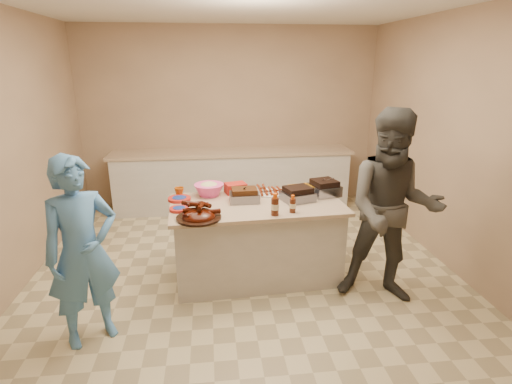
{
  "coord_description": "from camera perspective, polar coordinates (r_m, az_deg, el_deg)",
  "views": [
    {
      "loc": [
        -0.34,
        -3.7,
        2.17
      ],
      "look_at": [
        0.12,
        0.11,
        0.92
      ],
      "focal_mm": 28.0,
      "sensor_mm": 36.0,
      "label": 1
    }
  ],
  "objects": [
    {
      "name": "plate_stack_small",
      "position": [
        3.89,
        -10.92,
        -2.59
      ],
      "size": [
        0.2,
        0.2,
        0.03
      ],
      "primitive_type": "cylinder",
      "rotation": [
        0.0,
        0.0,
        0.05
      ],
      "color": "#A81E16",
      "rests_on": "island"
    },
    {
      "name": "coleslaw_bowl",
      "position": [
        4.27,
        -6.69,
        -0.5
      ],
      "size": [
        0.33,
        0.33,
        0.21
      ],
      "primitive_type": null,
      "rotation": [
        0.0,
        0.0,
        0.05
      ],
      "color": "#F24899",
      "rests_on": "island"
    },
    {
      "name": "room",
      "position": [
        4.3,
        -1.41,
        -12.21
      ],
      "size": [
        4.5,
        5.0,
        2.7
      ],
      "primitive_type": null,
      "color": "tan",
      "rests_on": "ground"
    },
    {
      "name": "mustard_bottle",
      "position": [
        4.18,
        -2.64,
        -0.82
      ],
      "size": [
        0.05,
        0.05,
        0.13
      ],
      "primitive_type": "cylinder",
      "rotation": [
        0.0,
        0.0,
        0.05
      ],
      "color": "#EEAE04",
      "rests_on": "island"
    },
    {
      "name": "guest_gray",
      "position": [
        4.19,
        17.61,
        -14.03
      ],
      "size": [
        1.41,
        1.99,
        0.68
      ],
      "primitive_type": "imported",
      "rotation": [
        0.0,
        0.0,
        -0.32
      ],
      "color": "#494742",
      "rests_on": "ground"
    },
    {
      "name": "back_counter",
      "position": [
        6.16,
        -3.38,
        1.81
      ],
      "size": [
        3.6,
        0.64,
        0.9
      ],
      "primitive_type": null,
      "color": "beige",
      "rests_on": "ground"
    },
    {
      "name": "sausage_plate",
      "position": [
        4.31,
        1.96,
        -0.21
      ],
      "size": [
        0.35,
        0.35,
        0.05
      ],
      "primitive_type": "cylinder",
      "rotation": [
        0.0,
        0.0,
        0.11
      ],
      "color": "silver",
      "rests_on": "island"
    },
    {
      "name": "island",
      "position": [
        4.37,
        0.08,
        -11.74
      ],
      "size": [
        1.77,
        1.0,
        0.82
      ],
      "primitive_type": null,
      "rotation": [
        0.0,
        0.0,
        0.05
      ],
      "color": "beige",
      "rests_on": "ground"
    },
    {
      "name": "plastic_cup",
      "position": [
        4.31,
        -10.86,
        -0.55
      ],
      "size": [
        0.11,
        0.1,
        0.1
      ],
      "primitive_type": "imported",
      "rotation": [
        0.0,
        0.0,
        0.05
      ],
      "color": "#A64B0C",
      "rests_on": "island"
    },
    {
      "name": "mac_cheese_dish",
      "position": [
        4.38,
        6.56,
        -0.03
      ],
      "size": [
        0.33,
        0.27,
        0.08
      ],
      "primitive_type": "cube",
      "rotation": [
        0.0,
        0.0,
        0.2
      ],
      "color": "orange",
      "rests_on": "island"
    },
    {
      "name": "guest_blue",
      "position": [
        3.77,
        -22.01,
        -18.57
      ],
      "size": [
        1.28,
        1.61,
        0.37
      ],
      "primitive_type": "imported",
      "rotation": [
        0.0,
        0.0,
        0.54
      ],
      "color": "#4D8ACC",
      "rests_on": "ground"
    },
    {
      "name": "basket_stack",
      "position": [
        4.33,
        -2.92,
        -0.13
      ],
      "size": [
        0.25,
        0.21,
        0.11
      ],
      "primitive_type": "cube",
      "rotation": [
        0.0,
        0.0,
        0.26
      ],
      "color": "#A81E16",
      "rests_on": "island"
    },
    {
      "name": "rib_platter",
      "position": [
        3.66,
        -8.16,
        -3.78
      ],
      "size": [
        0.48,
        0.48,
        0.16
      ],
      "primitive_type": null,
      "rotation": [
        0.0,
        0.0,
        -0.18
      ],
      "color": "#410E03",
      "rests_on": "island"
    },
    {
      "name": "bbq_bottle_a",
      "position": [
        3.71,
        2.7,
        -3.31
      ],
      "size": [
        0.07,
        0.07,
        0.21
      ],
      "primitive_type": "cylinder",
      "rotation": [
        0.0,
        0.0,
        0.05
      ],
      "color": "#431B0D",
      "rests_on": "island"
    },
    {
      "name": "sauce_bowl",
      "position": [
        4.14,
        -0.32,
        -0.99
      ],
      "size": [
        0.13,
        0.05,
        0.13
      ],
      "primitive_type": "imported",
      "rotation": [
        0.0,
        0.0,
        0.05
      ],
      "color": "silver",
      "rests_on": "island"
    },
    {
      "name": "brisket_tray",
      "position": [
        4.11,
        5.94,
        -1.23
      ],
      "size": [
        0.36,
        0.33,
        0.09
      ],
      "primitive_type": "cube",
      "rotation": [
        0.0,
        0.0,
        0.29
      ],
      "color": "black",
      "rests_on": "island"
    },
    {
      "name": "roasting_pan",
      "position": [
        4.33,
        9.67,
        -0.39
      ],
      "size": [
        0.34,
        0.34,
        0.11
      ],
      "primitive_type": "cube",
      "rotation": [
        0.0,
        0.0,
        0.25
      ],
      "color": "gray",
      "rests_on": "island"
    },
    {
      "name": "plate_stack_large",
      "position": [
        4.18,
        -10.88,
        -1.15
      ],
      "size": [
        0.25,
        0.25,
        0.03
      ],
      "primitive_type": "cylinder",
      "rotation": [
        0.0,
        0.0,
        0.05
      ],
      "color": "#A81E16",
      "rests_on": "island"
    },
    {
      "name": "pulled_pork_tray",
      "position": [
        4.07,
        -1.67,
        -1.35
      ],
      "size": [
        0.3,
        0.23,
        0.09
      ],
      "primitive_type": "cube",
      "rotation": [
        0.0,
        0.0,
        0.01
      ],
      "color": "#47230F",
      "rests_on": "island"
    },
    {
      "name": "bbq_bottle_b",
      "position": [
        3.79,
        5.22,
        -2.91
      ],
      "size": [
        0.06,
        0.06,
        0.17
      ],
      "primitive_type": "cylinder",
      "rotation": [
        0.0,
        0.0,
        0.05
      ],
      "color": "#431B0D",
      "rests_on": "island"
    }
  ]
}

